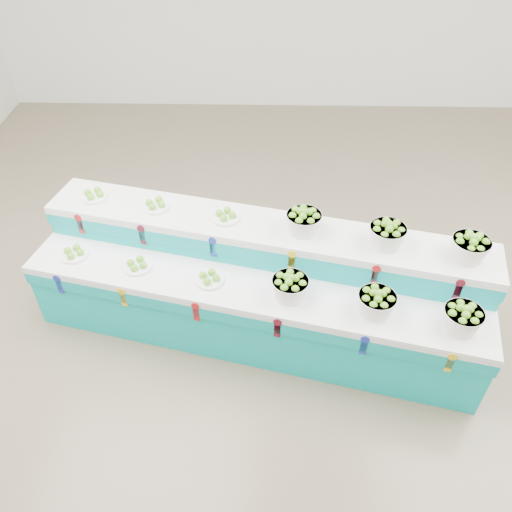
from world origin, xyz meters
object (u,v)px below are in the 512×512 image
Objects in this scene: display_stand at (256,286)px; basket_lower_left at (290,287)px; basket_upper_right at (470,247)px; plate_upper_mid at (155,204)px.

display_stand is 13.27× the size of basket_lower_left.
basket_upper_right is (1.42, 0.17, 0.30)m from basket_lower_left.
plate_upper_mid reaches higher than display_stand.
display_stand is 13.27× the size of basket_upper_right.
display_stand is 16.13× the size of plate_upper_mid.
basket_upper_right is at bearing 8.36° from display_stand.
basket_upper_right reaches higher than display_stand.
basket_lower_left is 1.00× the size of basket_upper_right.
display_stand reaches higher than basket_lower_left.
basket_upper_right reaches higher than basket_lower_left.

